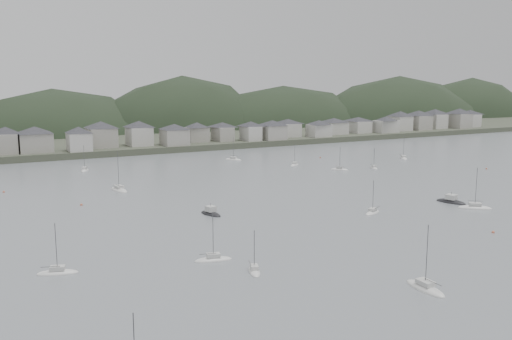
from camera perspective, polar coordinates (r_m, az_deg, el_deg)
ground at (r=117.91m, az=17.70°, el=-8.04°), size 900.00×900.00×0.00m
far_shore_land at (r=382.89m, az=-15.82°, el=3.98°), size 900.00×250.00×3.00m
forested_ridge at (r=360.55m, az=-14.09°, el=1.70°), size 851.55×103.94×102.57m
waterfront_town at (r=293.78m, az=-1.31°, el=4.24°), size 451.48×28.46×12.92m
sailboat_lead at (r=239.95m, az=-2.35°, el=1.08°), size 6.54×7.89×10.76m
moored_fleet at (r=147.84m, az=-0.01°, el=-4.05°), size 207.01×164.56×13.38m
motor_launch_near at (r=165.58m, az=19.51°, el=-3.11°), size 5.42×9.36×4.09m
motor_launch_far at (r=142.89m, az=-4.70°, el=-4.50°), size 4.36×8.05×3.83m
mooring_buoys at (r=182.12m, az=2.91°, el=-1.54°), size 170.21×120.96×0.70m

